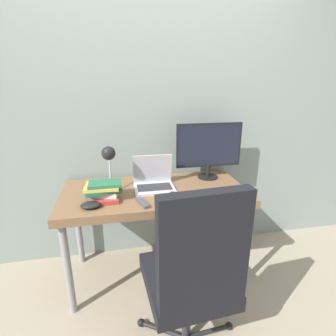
{
  "coord_description": "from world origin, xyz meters",
  "views": [
    {
      "loc": [
        -0.25,
        -1.49,
        1.56
      ],
      "look_at": [
        0.1,
        0.3,
        0.95
      ],
      "focal_mm": 28.0,
      "sensor_mm": 36.0,
      "label": 1
    }
  ],
  "objects_px": {
    "book_stack": "(104,190)",
    "monitor": "(209,148)",
    "office_chair": "(193,273)",
    "game_controller": "(91,205)",
    "desk_lamp": "(109,160)",
    "laptop": "(154,182)"
  },
  "relations": [
    {
      "from": "laptop",
      "to": "office_chair",
      "type": "xyz_separation_m",
      "value": [
        0.09,
        -0.78,
        -0.22
      ]
    },
    {
      "from": "office_chair",
      "to": "laptop",
      "type": "bearing_deg",
      "value": 96.68
    },
    {
      "from": "office_chair",
      "to": "game_controller",
      "type": "height_order",
      "value": "office_chair"
    },
    {
      "from": "office_chair",
      "to": "book_stack",
      "type": "distance_m",
      "value": 0.82
    },
    {
      "from": "laptop",
      "to": "book_stack",
      "type": "relative_size",
      "value": 1.18
    },
    {
      "from": "laptop",
      "to": "desk_lamp",
      "type": "distance_m",
      "value": 0.38
    },
    {
      "from": "laptop",
      "to": "game_controller",
      "type": "height_order",
      "value": "laptop"
    },
    {
      "from": "book_stack",
      "to": "monitor",
      "type": "bearing_deg",
      "value": 18.3
    },
    {
      "from": "monitor",
      "to": "desk_lamp",
      "type": "height_order",
      "value": "monitor"
    },
    {
      "from": "laptop",
      "to": "book_stack",
      "type": "xyz_separation_m",
      "value": [
        -0.37,
        -0.14,
        0.02
      ]
    },
    {
      "from": "book_stack",
      "to": "laptop",
      "type": "bearing_deg",
      "value": 21.23
    },
    {
      "from": "laptop",
      "to": "office_chair",
      "type": "relative_size",
      "value": 0.27
    },
    {
      "from": "office_chair",
      "to": "desk_lamp",
      "type": "bearing_deg",
      "value": 118.6
    },
    {
      "from": "monitor",
      "to": "desk_lamp",
      "type": "relative_size",
      "value": 1.55
    },
    {
      "from": "desk_lamp",
      "to": "monitor",
      "type": "bearing_deg",
      "value": 11.16
    },
    {
      "from": "office_chair",
      "to": "monitor",
      "type": "bearing_deg",
      "value": 66.94
    },
    {
      "from": "desk_lamp",
      "to": "office_chair",
      "type": "relative_size",
      "value": 0.32
    },
    {
      "from": "desk_lamp",
      "to": "office_chair",
      "type": "height_order",
      "value": "desk_lamp"
    },
    {
      "from": "desk_lamp",
      "to": "game_controller",
      "type": "bearing_deg",
      "value": -119.08
    },
    {
      "from": "desk_lamp",
      "to": "book_stack",
      "type": "relative_size",
      "value": 1.38
    },
    {
      "from": "laptop",
      "to": "monitor",
      "type": "height_order",
      "value": "monitor"
    },
    {
      "from": "laptop",
      "to": "game_controller",
      "type": "distance_m",
      "value": 0.52
    }
  ]
}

